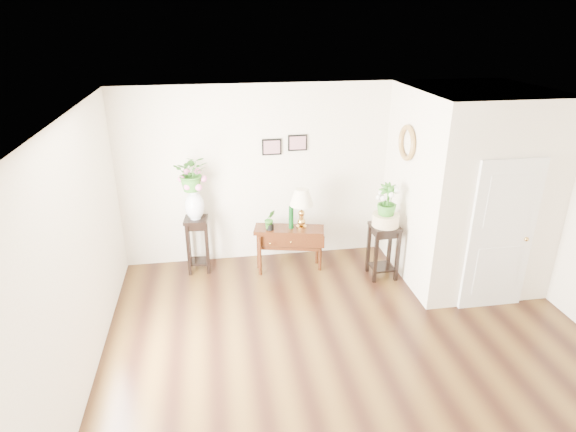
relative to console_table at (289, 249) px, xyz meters
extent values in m
cube|color=#4F3516|center=(0.46, -2.22, -0.35)|extent=(6.00, 5.50, 0.02)
cube|color=white|center=(0.46, -2.22, 2.45)|extent=(6.00, 5.50, 0.02)
cube|color=white|center=(0.46, 0.53, 1.05)|extent=(6.00, 0.02, 2.80)
cube|color=white|center=(-2.54, -2.22, 1.05)|extent=(0.02, 5.50, 2.80)
cube|color=white|center=(2.56, -0.45, 1.05)|extent=(1.80, 1.95, 2.80)
cube|color=silver|center=(2.56, -1.45, 0.70)|extent=(0.90, 0.05, 2.10)
cube|color=black|center=(-0.19, 0.51, 1.50)|extent=(0.30, 0.02, 0.25)
cube|color=black|center=(0.21, 0.51, 1.55)|extent=(0.30, 0.02, 0.25)
torus|color=#AD814B|center=(1.62, -0.32, 1.70)|extent=(0.07, 0.51, 0.51)
cube|color=#41250F|center=(0.00, 0.00, 0.00)|extent=(1.11, 0.58, 0.71)
cube|color=#BB8D42|center=(0.19, 0.00, 0.70)|extent=(0.40, 0.40, 0.63)
cylinder|color=#083511|center=(0.03, 0.00, 0.52)|extent=(0.08, 0.08, 0.36)
imported|color=#2F7422|center=(-0.29, 0.00, 0.50)|extent=(0.19, 0.17, 0.30)
cube|color=black|center=(-1.40, 0.21, 0.09)|extent=(0.37, 0.37, 0.88)
imported|color=#2F7422|center=(-1.40, 0.21, 1.20)|extent=(0.53, 0.47, 0.55)
cube|color=black|center=(1.36, -0.44, 0.07)|extent=(0.42, 0.42, 0.85)
cylinder|color=beige|center=(1.36, -0.44, 0.57)|extent=(0.50, 0.50, 0.18)
imported|color=#2F7422|center=(1.36, -0.44, 0.87)|extent=(0.31, 0.31, 0.52)
camera|label=1|loc=(-1.09, -6.59, 3.39)|focal=30.00mm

